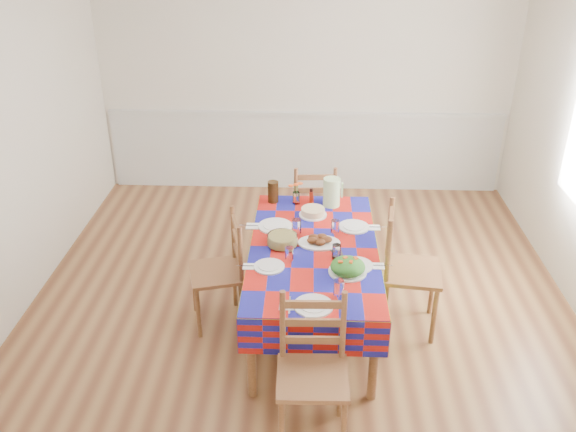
{
  "coord_description": "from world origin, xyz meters",
  "views": [
    {
      "loc": [
        0.06,
        -4.04,
        2.99
      ],
      "look_at": [
        -0.09,
        -0.06,
        0.93
      ],
      "focal_mm": 38.0,
      "sensor_mm": 36.0,
      "label": 1
    }
  ],
  "objects_px": {
    "tea_pitcher": "(273,192)",
    "chair_near": "(313,372)",
    "dining_table": "(314,256)",
    "green_pitcher": "(332,192)",
    "chair_far": "(314,209)",
    "chair_right": "(406,270)",
    "chair_left": "(221,272)",
    "meat_platter": "(319,241)"
  },
  "relations": [
    {
      "from": "dining_table",
      "to": "meat_platter",
      "type": "relative_size",
      "value": 5.57
    },
    {
      "from": "chair_near",
      "to": "chair_left",
      "type": "height_order",
      "value": "chair_near"
    },
    {
      "from": "chair_near",
      "to": "chair_far",
      "type": "bearing_deg",
      "value": 88.63
    },
    {
      "from": "chair_far",
      "to": "chair_right",
      "type": "relative_size",
      "value": 0.9
    },
    {
      "from": "chair_far",
      "to": "chair_right",
      "type": "distance_m",
      "value": 1.32
    },
    {
      "from": "meat_platter",
      "to": "chair_left",
      "type": "xyz_separation_m",
      "value": [
        -0.75,
        -0.04,
        -0.27
      ]
    },
    {
      "from": "green_pitcher",
      "to": "chair_right",
      "type": "xyz_separation_m",
      "value": [
        0.56,
        -0.71,
        -0.32
      ]
    },
    {
      "from": "dining_table",
      "to": "chair_right",
      "type": "xyz_separation_m",
      "value": [
        0.7,
        0.01,
        -0.12
      ]
    },
    {
      "from": "tea_pitcher",
      "to": "chair_far",
      "type": "height_order",
      "value": "chair_far"
    },
    {
      "from": "dining_table",
      "to": "chair_left",
      "type": "relative_size",
      "value": 1.94
    },
    {
      "from": "tea_pitcher",
      "to": "chair_far",
      "type": "bearing_deg",
      "value": 45.15
    },
    {
      "from": "chair_near",
      "to": "dining_table",
      "type": "bearing_deg",
      "value": 88.68
    },
    {
      "from": "green_pitcher",
      "to": "chair_far",
      "type": "distance_m",
      "value": 0.57
    },
    {
      "from": "green_pitcher",
      "to": "chair_far",
      "type": "height_order",
      "value": "green_pitcher"
    },
    {
      "from": "tea_pitcher",
      "to": "chair_near",
      "type": "distance_m",
      "value": 1.94
    },
    {
      "from": "meat_platter",
      "to": "chair_right",
      "type": "height_order",
      "value": "chair_right"
    },
    {
      "from": "tea_pitcher",
      "to": "chair_right",
      "type": "relative_size",
      "value": 0.18
    },
    {
      "from": "meat_platter",
      "to": "green_pitcher",
      "type": "bearing_deg",
      "value": 80.69
    },
    {
      "from": "chair_near",
      "to": "chair_left",
      "type": "distance_m",
      "value": 1.33
    },
    {
      "from": "chair_near",
      "to": "tea_pitcher",
      "type": "bearing_deg",
      "value": 99.22
    },
    {
      "from": "dining_table",
      "to": "chair_near",
      "type": "distance_m",
      "value": 1.13
    },
    {
      "from": "chair_near",
      "to": "chair_right",
      "type": "relative_size",
      "value": 0.95
    },
    {
      "from": "meat_platter",
      "to": "chair_right",
      "type": "distance_m",
      "value": 0.7
    },
    {
      "from": "dining_table",
      "to": "green_pitcher",
      "type": "distance_m",
      "value": 0.75
    },
    {
      "from": "meat_platter",
      "to": "chair_left",
      "type": "relative_size",
      "value": 0.35
    },
    {
      "from": "green_pitcher",
      "to": "tea_pitcher",
      "type": "xyz_separation_m",
      "value": [
        -0.5,
        0.05,
        -0.03
      ]
    },
    {
      "from": "green_pitcher",
      "to": "chair_far",
      "type": "bearing_deg",
      "value": 109.48
    },
    {
      "from": "dining_table",
      "to": "green_pitcher",
      "type": "height_order",
      "value": "green_pitcher"
    },
    {
      "from": "dining_table",
      "to": "chair_far",
      "type": "height_order",
      "value": "chair_far"
    },
    {
      "from": "dining_table",
      "to": "chair_left",
      "type": "distance_m",
      "value": 0.73
    },
    {
      "from": "dining_table",
      "to": "green_pitcher",
      "type": "xyz_separation_m",
      "value": [
        0.15,
        0.71,
        0.2
      ]
    },
    {
      "from": "dining_table",
      "to": "green_pitcher",
      "type": "relative_size",
      "value": 7.26
    },
    {
      "from": "chair_near",
      "to": "chair_right",
      "type": "height_order",
      "value": "chair_right"
    },
    {
      "from": "tea_pitcher",
      "to": "chair_right",
      "type": "xyz_separation_m",
      "value": [
        1.05,
        -0.76,
        -0.28
      ]
    },
    {
      "from": "dining_table",
      "to": "chair_left",
      "type": "height_order",
      "value": "chair_left"
    },
    {
      "from": "green_pitcher",
      "to": "chair_right",
      "type": "distance_m",
      "value": 0.95
    },
    {
      "from": "chair_left",
      "to": "meat_platter",
      "type": "bearing_deg",
      "value": 77.77
    },
    {
      "from": "chair_right",
      "to": "green_pitcher",
      "type": "bearing_deg",
      "value": 45.88
    },
    {
      "from": "chair_right",
      "to": "meat_platter",
      "type": "bearing_deg",
      "value": 93.78
    },
    {
      "from": "green_pitcher",
      "to": "meat_platter",
      "type": "bearing_deg",
      "value": -99.31
    },
    {
      "from": "meat_platter",
      "to": "chair_far",
      "type": "height_order",
      "value": "chair_far"
    },
    {
      "from": "chair_left",
      "to": "tea_pitcher",
      "type": "bearing_deg",
      "value": 139.24
    }
  ]
}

